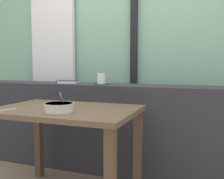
{
  "coord_description": "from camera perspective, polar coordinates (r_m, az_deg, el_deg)",
  "views": [
    {
      "loc": [
        0.94,
        -1.81,
        1.02
      ],
      "look_at": [
        0.13,
        0.36,
        0.8
      ],
      "focal_mm": 43.23,
      "sensor_mm": 36.0,
      "label": 1
    }
  ],
  "objects": [
    {
      "name": "soup_bowl",
      "position": [
        1.84,
        -11.12,
        -3.77
      ],
      "size": [
        0.2,
        0.2,
        0.13
      ],
      "color": "silver",
      "rests_on": "breakfast_table"
    },
    {
      "name": "fork_utensil",
      "position": [
        2.02,
        -21.57,
        -4.03
      ],
      "size": [
        0.05,
        0.17,
        0.01
      ],
      "primitive_type": "cube",
      "rotation": [
        0.0,
        0.0,
        -0.23
      ],
      "color": "silver",
      "rests_on": "breakfast_table"
    },
    {
      "name": "outdoor_backdrop",
      "position": [
        3.08,
        2.58,
        12.48
      ],
      "size": [
        4.8,
        0.08,
        2.8
      ],
      "primitive_type": "cube",
      "color": "#84B293",
      "rests_on": "ground"
    },
    {
      "name": "window_divider_post",
      "position": [
        2.96,
        4.66,
        10.8
      ],
      "size": [
        0.07,
        0.05,
        2.6
      ],
      "primitive_type": "cube",
      "color": "black",
      "rests_on": "ground"
    },
    {
      "name": "dark_console_ledge",
      "position": [
        2.61,
        -1.27,
        -8.01
      ],
      "size": [
        2.8,
        0.36,
        0.83
      ],
      "primitive_type": "cube",
      "color": "#2D2D33",
      "rests_on": "ground"
    },
    {
      "name": "coaster_square",
      "position": [
        2.52,
        -2.24,
        1.13
      ],
      "size": [
        0.1,
        0.1,
        0.0
      ],
      "primitive_type": "cube",
      "color": "black",
      "rests_on": "dark_console_ledge"
    },
    {
      "name": "curtain_left_panel",
      "position": [
        3.35,
        -12.37,
        9.22
      ],
      "size": [
        0.56,
        0.06,
        2.5
      ],
      "primitive_type": "cube",
      "color": "white",
      "rests_on": "ground"
    },
    {
      "name": "breakfast_table",
      "position": [
        2.02,
        -9.7,
        -7.1
      ],
      "size": [
        1.03,
        0.7,
        0.7
      ],
      "color": "brown",
      "rests_on": "ground"
    },
    {
      "name": "closed_book",
      "position": [
        2.69,
        -9.22,
        1.61
      ],
      "size": [
        0.23,
        0.2,
        0.03
      ],
      "color": "#1E2D47",
      "rests_on": "dark_console_ledge"
    },
    {
      "name": "juice_glass",
      "position": [
        2.52,
        -2.24,
        2.23
      ],
      "size": [
        0.08,
        0.08,
        0.1
      ],
      "color": "white",
      "rests_on": "coaster_square"
    }
  ]
}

